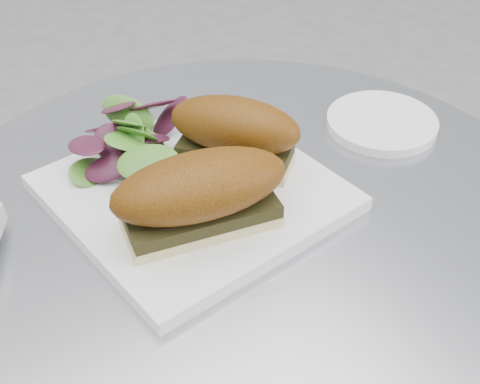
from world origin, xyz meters
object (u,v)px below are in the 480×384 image
object	(u,v)px
sandwich_right	(235,132)
plate	(194,193)
sandwich_left	(200,193)
saucer	(382,123)

from	to	relation	value
sandwich_right	plate	bearing A→B (deg)	-119.85
sandwich_left	sandwich_right	bearing A→B (deg)	50.94
sandwich_left	saucer	bearing A→B (deg)	21.90
plate	saucer	xyz separation A→B (m)	(0.26, -0.01, -0.00)
sandwich_right	saucer	bearing A→B (deg)	46.32
plate	sandwich_left	xyz separation A→B (m)	(-0.02, -0.06, 0.05)
plate	sandwich_right	distance (m)	0.08
plate	sandwich_right	xyz separation A→B (m)	(0.06, 0.01, 0.05)
sandwich_left	sandwich_right	distance (m)	0.11
sandwich_left	saucer	world-z (taller)	sandwich_left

